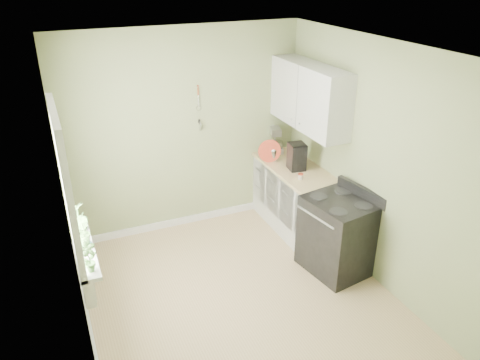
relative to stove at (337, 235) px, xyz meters
name	(u,v)px	position (x,y,z in m)	size (l,w,h in m)	color
floor	(239,298)	(-1.28, -0.05, -0.48)	(3.20, 3.60, 0.02)	tan
ceiling	(239,48)	(-1.28, -0.05, 2.24)	(3.20, 3.60, 0.02)	white
wall_back	(184,132)	(-1.28, 1.76, 0.88)	(3.20, 0.02, 2.70)	#939E6C
wall_left	(68,222)	(-2.89, -0.05, 0.88)	(0.02, 3.60, 2.70)	#939E6C
wall_right	(372,163)	(0.33, -0.05, 0.88)	(0.02, 3.60, 2.70)	#939E6C
base_cabinets	(298,202)	(0.02, 0.95, -0.03)	(0.60, 1.60, 0.87)	silver
countertop	(300,171)	(0.01, 0.95, 0.42)	(0.64, 1.60, 0.04)	tan
upper_cabinets	(309,96)	(0.15, 1.05, 1.38)	(0.35, 1.40, 0.80)	silver
window	(65,187)	(-2.86, 0.25, 1.08)	(0.06, 1.14, 1.44)	white
window_sill	(84,247)	(-2.79, 0.25, 0.41)	(0.18, 1.14, 0.04)	white
radiator	(86,279)	(-2.82, 0.20, 0.08)	(0.12, 0.50, 0.35)	white
wall_utensils	(199,115)	(-1.08, 1.73, 1.10)	(0.02, 0.14, 0.58)	tan
stove	(337,235)	(0.00, 0.00, 0.00)	(0.77, 0.84, 1.04)	black
stand_mixer	(274,140)	(0.02, 1.69, 0.61)	(0.27, 0.36, 0.39)	#B2B2B7
kettle	(273,154)	(-0.16, 1.37, 0.54)	(0.20, 0.11, 0.20)	silver
coffee_maker	(297,157)	(-0.02, 1.00, 0.61)	(0.23, 0.25, 0.35)	black
red_tray	(270,151)	(-0.23, 1.35, 0.60)	(0.31, 0.31, 0.02)	#BB3E27
jar	(300,176)	(-0.12, 0.71, 0.48)	(0.07, 0.07, 0.07)	tan
plant_a	(89,257)	(-2.78, -0.20, 0.58)	(0.16, 0.11, 0.30)	#3F6C2E
plant_b	(82,232)	(-2.78, 0.27, 0.58)	(0.16, 0.13, 0.29)	#3F6C2E
plant_c	(79,217)	(-2.78, 0.57, 0.59)	(0.17, 0.17, 0.31)	#3F6C2E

